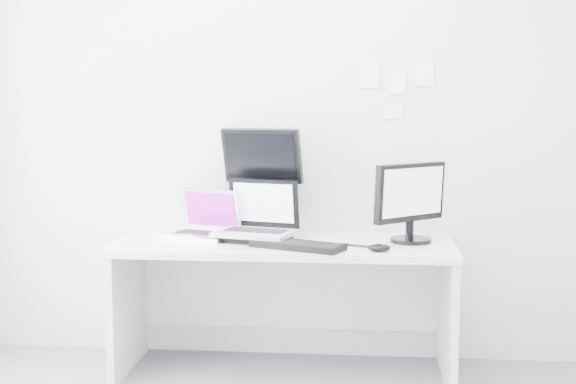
{
  "coord_description": "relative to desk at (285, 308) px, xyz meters",
  "views": [
    {
      "loc": [
        0.41,
        -2.85,
        1.47
      ],
      "look_at": [
        0.02,
        1.23,
        1.0
      ],
      "focal_mm": 48.76,
      "sensor_mm": 36.0,
      "label": 1
    }
  ],
  "objects": [
    {
      "name": "desk",
      "position": [
        0.0,
        0.0,
        0.0
      ],
      "size": [
        1.8,
        0.7,
        0.73
      ],
      "primitive_type": "cube",
      "color": "white",
      "rests_on": "ground"
    },
    {
      "name": "speaker",
      "position": [
        -0.31,
        0.24,
        0.45
      ],
      "size": [
        0.09,
        0.09,
        0.17
      ],
      "primitive_type": "cube",
      "rotation": [
        0.0,
        0.0,
        -0.1
      ],
      "color": "black",
      "rests_on": "desk"
    },
    {
      "name": "wall_note_2",
      "position": [
        0.75,
        0.34,
        1.26
      ],
      "size": [
        0.1,
        0.0,
        0.14
      ],
      "primitive_type": "cube",
      "color": "white",
      "rests_on": "back_wall"
    },
    {
      "name": "rear_monitor",
      "position": [
        -0.14,
        0.22,
        0.67
      ],
      "size": [
        0.48,
        0.27,
        0.62
      ],
      "primitive_type": "cube",
      "rotation": [
        0.0,
        0.0,
        -0.25
      ],
      "color": "black",
      "rests_on": "desk"
    },
    {
      "name": "wall_note_3",
      "position": [
        0.58,
        0.34,
        1.05
      ],
      "size": [
        0.11,
        0.0,
        0.08
      ],
      "primitive_type": "cube",
      "color": "white",
      "rests_on": "back_wall"
    },
    {
      "name": "keyboard",
      "position": [
        0.09,
        -0.19,
        0.38
      ],
      "size": [
        0.51,
        0.35,
        0.03
      ],
      "primitive_type": "cube",
      "rotation": [
        0.0,
        0.0,
        -0.41
      ],
      "color": "black",
      "rests_on": "desk"
    },
    {
      "name": "samsung_monitor",
      "position": [
        0.67,
        0.05,
        0.58
      ],
      "size": [
        0.5,
        0.48,
        0.44
      ],
      "primitive_type": "cube",
      "rotation": [
        0.0,
        0.0,
        0.74
      ],
      "color": "black",
      "rests_on": "desk"
    },
    {
      "name": "wall_note_0",
      "position": [
        0.45,
        0.34,
        1.26
      ],
      "size": [
        0.1,
        0.0,
        0.14
      ],
      "primitive_type": "cube",
      "color": "white",
      "rests_on": "back_wall"
    },
    {
      "name": "wall_note_1",
      "position": [
        0.6,
        0.34,
        1.22
      ],
      "size": [
        0.09,
        0.0,
        0.13
      ],
      "primitive_type": "cube",
      "color": "white",
      "rests_on": "back_wall"
    },
    {
      "name": "back_wall",
      "position": [
        0.0,
        0.35,
        0.99
      ],
      "size": [
        3.6,
        0.0,
        3.6
      ],
      "primitive_type": "plane",
      "rotation": [
        1.57,
        0.0,
        0.0
      ],
      "color": "silver",
      "rests_on": "ground"
    },
    {
      "name": "macbook",
      "position": [
        -0.47,
        0.09,
        0.5
      ],
      "size": [
        0.44,
        0.39,
        0.28
      ],
      "primitive_type": "cube",
      "rotation": [
        0.0,
        0.0,
        -0.37
      ],
      "color": "#B8B8BD",
      "rests_on": "desk"
    },
    {
      "name": "dell_laptop",
      "position": [
        -0.16,
        -0.01,
        0.53
      ],
      "size": [
        0.47,
        0.41,
        0.34
      ],
      "primitive_type": "cube",
      "rotation": [
        0.0,
        0.0,
        -0.26
      ],
      "color": "#AFB2B6",
      "rests_on": "desk"
    },
    {
      "name": "mouse",
      "position": [
        0.5,
        -0.23,
        0.38
      ],
      "size": [
        0.12,
        0.08,
        0.04
      ],
      "primitive_type": "ellipsoid",
      "rotation": [
        0.0,
        0.0,
        0.05
      ],
      "color": "black",
      "rests_on": "desk"
    }
  ]
}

